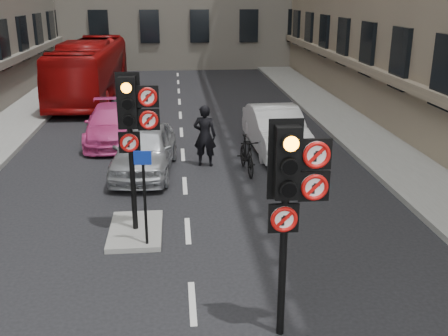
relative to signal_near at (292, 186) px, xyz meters
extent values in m
cube|color=gray|center=(5.71, 11.01, -2.50)|extent=(3.00, 50.00, 0.16)
cube|color=gray|center=(-2.69, 4.01, -2.52)|extent=(1.20, 2.00, 0.12)
cylinder|color=black|center=(-0.09, 0.01, -1.38)|extent=(0.12, 0.12, 2.40)
cube|color=black|center=(-0.09, 0.01, 0.37)|extent=(0.36, 0.28, 1.10)
cube|color=black|center=(-0.09, 0.14, 0.37)|extent=(0.52, 0.03, 1.25)
cylinder|color=orange|center=(-0.09, -0.24, 0.72)|extent=(0.22, 0.01, 0.22)
cylinder|color=black|center=(-0.09, -0.24, 0.37)|extent=(0.22, 0.01, 0.22)
cylinder|color=black|center=(-0.09, -0.24, 0.02)|extent=(0.22, 0.01, 0.22)
cube|color=black|center=(0.33, -0.01, 0.49)|extent=(0.47, 0.05, 0.47)
cylinder|color=white|center=(0.33, -0.05, 0.49)|extent=(0.41, 0.02, 0.41)
torus|color=#BF0C0A|center=(0.33, -0.07, 0.49)|extent=(0.41, 0.06, 0.41)
cube|color=#BF0C0A|center=(0.33, -0.07, 0.49)|extent=(0.25, 0.01, 0.25)
cube|color=black|center=(0.33, -0.01, -0.01)|extent=(0.47, 0.05, 0.47)
cylinder|color=white|center=(0.33, -0.05, -0.01)|extent=(0.41, 0.02, 0.41)
torus|color=#BF0C0A|center=(0.33, -0.07, -0.01)|extent=(0.41, 0.06, 0.41)
cube|color=#BF0C0A|center=(0.33, -0.07, -0.01)|extent=(0.25, 0.01, 0.25)
cube|color=black|center=(-0.11, -0.01, -0.51)|extent=(0.47, 0.05, 0.47)
cylinder|color=white|center=(-0.11, -0.05, -0.51)|extent=(0.41, 0.02, 0.41)
torus|color=#BF0C0A|center=(-0.11, -0.07, -0.51)|extent=(0.41, 0.06, 0.41)
cube|color=#BF0C0A|center=(-0.11, -0.07, -0.51)|extent=(0.25, 0.01, 0.25)
cylinder|color=black|center=(-2.69, 4.01, -1.26)|extent=(0.12, 0.12, 2.40)
cube|color=black|center=(-2.69, 4.01, 0.49)|extent=(0.36, 0.28, 1.10)
cube|color=black|center=(-2.69, 4.14, 0.49)|extent=(0.52, 0.03, 1.25)
cylinder|color=orange|center=(-2.69, 3.76, 0.84)|extent=(0.22, 0.02, 0.22)
cylinder|color=black|center=(-2.69, 3.76, 0.49)|extent=(0.22, 0.02, 0.22)
cylinder|color=black|center=(-2.69, 3.76, 0.14)|extent=(0.22, 0.02, 0.22)
cube|color=black|center=(-2.27, 3.99, 0.61)|extent=(0.47, 0.05, 0.47)
cylinder|color=white|center=(-2.27, 3.95, 0.61)|extent=(0.41, 0.02, 0.41)
torus|color=#BF0C0A|center=(-2.27, 3.93, 0.61)|extent=(0.41, 0.06, 0.41)
cube|color=#BF0C0A|center=(-2.27, 3.93, 0.61)|extent=(0.25, 0.02, 0.25)
cube|color=black|center=(-2.27, 3.99, 0.11)|extent=(0.47, 0.05, 0.47)
cylinder|color=white|center=(-2.27, 3.95, 0.11)|extent=(0.41, 0.02, 0.41)
torus|color=#BF0C0A|center=(-2.27, 3.93, 0.11)|extent=(0.41, 0.06, 0.41)
cube|color=#BF0C0A|center=(-2.27, 3.93, 0.11)|extent=(0.25, 0.02, 0.25)
cube|color=black|center=(-2.71, 3.99, -0.39)|extent=(0.47, 0.05, 0.47)
cylinder|color=white|center=(-2.71, 3.95, -0.39)|extent=(0.41, 0.02, 0.41)
torus|color=#BF0C0A|center=(-2.71, 3.93, -0.39)|extent=(0.41, 0.06, 0.41)
cube|color=#BF0C0A|center=(-2.71, 3.93, -0.39)|extent=(0.25, 0.02, 0.25)
imported|color=#B0B4B9|center=(-2.67, 8.33, -1.85)|extent=(2.11, 4.43, 1.46)
imported|color=silver|center=(1.75, 10.17, -1.82)|extent=(1.81, 4.71, 1.53)
imported|color=#D03D87|center=(-4.06, 11.92, -1.93)|extent=(2.07, 4.59, 1.30)
imported|color=maroon|center=(-5.99, 20.35, -1.10)|extent=(2.79, 10.69, 2.96)
imported|color=black|center=(0.44, 8.01, -2.02)|extent=(0.66, 1.91, 1.13)
imported|color=black|center=(-0.79, 8.80, -1.60)|extent=(0.81, 0.63, 1.97)
cylinder|color=black|center=(-2.39, 3.21, -1.43)|extent=(0.06, 0.06, 2.07)
cube|color=navy|center=(-2.39, 3.16, -0.49)|extent=(0.36, 0.07, 0.29)
camera|label=1|loc=(-1.68, -7.14, 2.75)|focal=42.00mm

